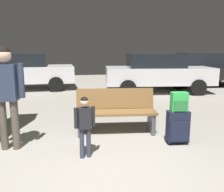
{
  "coord_description": "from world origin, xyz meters",
  "views": [
    {
      "loc": [
        -0.49,
        -2.84,
        1.67
      ],
      "look_at": [
        0.21,
        1.3,
        0.85
      ],
      "focal_mm": 38.15,
      "sensor_mm": 36.0,
      "label": 1
    }
  ],
  "objects_px": {
    "parked_car_far": "(22,71)",
    "suitcase": "(178,127)",
    "backpack_bright": "(179,102)",
    "bench": "(116,111)",
    "parked_car_near": "(157,72)",
    "child": "(85,121)",
    "adult": "(6,87)",
    "parked_car_side": "(200,69)"
  },
  "relations": [
    {
      "from": "backpack_bright",
      "to": "parked_car_side",
      "type": "distance_m",
      "value": 7.53
    },
    {
      "from": "bench",
      "to": "parked_car_side",
      "type": "distance_m",
      "value": 7.51
    },
    {
      "from": "child",
      "to": "parked_car_near",
      "type": "xyz_separation_m",
      "value": [
        3.16,
        5.43,
        0.2
      ]
    },
    {
      "from": "suitcase",
      "to": "parked_car_far",
      "type": "relative_size",
      "value": 0.14
    },
    {
      "from": "parked_car_near",
      "to": "backpack_bright",
      "type": "bearing_deg",
      "value": -106.18
    },
    {
      "from": "child",
      "to": "backpack_bright",
      "type": "bearing_deg",
      "value": 9.53
    },
    {
      "from": "adult",
      "to": "parked_car_near",
      "type": "xyz_separation_m",
      "value": [
        4.39,
        4.89,
        -0.26
      ]
    },
    {
      "from": "bench",
      "to": "backpack_bright",
      "type": "distance_m",
      "value": 1.29
    },
    {
      "from": "adult",
      "to": "child",
      "type": "bearing_deg",
      "value": -23.61
    },
    {
      "from": "parked_car_near",
      "to": "parked_car_far",
      "type": "distance_m",
      "value": 5.56
    },
    {
      "from": "suitcase",
      "to": "parked_car_near",
      "type": "relative_size",
      "value": 0.14
    },
    {
      "from": "suitcase",
      "to": "parked_car_far",
      "type": "distance_m",
      "value": 7.68
    },
    {
      "from": "suitcase",
      "to": "parked_car_side",
      "type": "distance_m",
      "value": 7.54
    },
    {
      "from": "bench",
      "to": "child",
      "type": "relative_size",
      "value": 1.68
    },
    {
      "from": "adult",
      "to": "suitcase",
      "type": "bearing_deg",
      "value": -5.11
    },
    {
      "from": "child",
      "to": "adult",
      "type": "height_order",
      "value": "adult"
    },
    {
      "from": "adult",
      "to": "parked_car_side",
      "type": "bearing_deg",
      "value": 41.37
    },
    {
      "from": "suitcase",
      "to": "backpack_bright",
      "type": "distance_m",
      "value": 0.45
    },
    {
      "from": "backpack_bright",
      "to": "parked_car_far",
      "type": "height_order",
      "value": "parked_car_far"
    },
    {
      "from": "suitcase",
      "to": "adult",
      "type": "height_order",
      "value": "adult"
    },
    {
      "from": "backpack_bright",
      "to": "child",
      "type": "bearing_deg",
      "value": -170.47
    },
    {
      "from": "child",
      "to": "bench",
      "type": "bearing_deg",
      "value": 57.11
    },
    {
      "from": "backpack_bright",
      "to": "suitcase",
      "type": "bearing_deg",
      "value": 55.53
    },
    {
      "from": "backpack_bright",
      "to": "parked_car_near",
      "type": "distance_m",
      "value": 5.36
    },
    {
      "from": "parked_car_side",
      "to": "backpack_bright",
      "type": "bearing_deg",
      "value": -122.34
    },
    {
      "from": "backpack_bright",
      "to": "parked_car_far",
      "type": "xyz_separation_m",
      "value": [
        -3.87,
        6.62,
        0.03
      ]
    },
    {
      "from": "backpack_bright",
      "to": "parked_car_far",
      "type": "bearing_deg",
      "value": 120.31
    },
    {
      "from": "bench",
      "to": "parked_car_near",
      "type": "bearing_deg",
      "value": 60.47
    },
    {
      "from": "parked_car_far",
      "to": "suitcase",
      "type": "bearing_deg",
      "value": -59.68
    },
    {
      "from": "suitcase",
      "to": "backpack_bright",
      "type": "bearing_deg",
      "value": -124.47
    },
    {
      "from": "adult",
      "to": "backpack_bright",
      "type": "bearing_deg",
      "value": -5.12
    },
    {
      "from": "backpack_bright",
      "to": "parked_car_side",
      "type": "xyz_separation_m",
      "value": [
        4.03,
        6.36,
        0.03
      ]
    },
    {
      "from": "suitcase",
      "to": "parked_car_side",
      "type": "relative_size",
      "value": 0.14
    },
    {
      "from": "backpack_bright",
      "to": "adult",
      "type": "distance_m",
      "value": 2.93
    },
    {
      "from": "parked_car_side",
      "to": "parked_car_far",
      "type": "distance_m",
      "value": 7.9
    },
    {
      "from": "adult",
      "to": "parked_car_far",
      "type": "relative_size",
      "value": 0.41
    },
    {
      "from": "suitcase",
      "to": "parked_car_near",
      "type": "height_order",
      "value": "parked_car_near"
    },
    {
      "from": "backpack_bright",
      "to": "parked_car_side",
      "type": "relative_size",
      "value": 0.08
    },
    {
      "from": "bench",
      "to": "parked_car_far",
      "type": "distance_m",
      "value": 6.52
    },
    {
      "from": "parked_car_near",
      "to": "suitcase",
      "type": "bearing_deg",
      "value": -106.18
    },
    {
      "from": "adult",
      "to": "bench",
      "type": "bearing_deg",
      "value": 15.14
    },
    {
      "from": "backpack_bright",
      "to": "adult",
      "type": "xyz_separation_m",
      "value": [
        -2.9,
        0.26,
        0.3
      ]
    }
  ]
}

